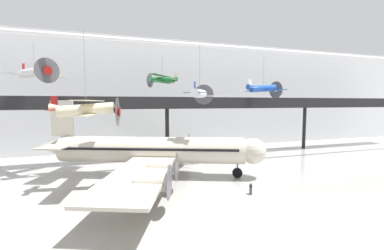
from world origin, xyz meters
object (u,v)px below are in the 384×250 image
object	(u,v)px
suspended_plane_green_biplane	(162,80)
suspended_plane_cream_biplane	(86,109)
suspended_plane_blue_trainer	(263,89)
suspended_plane_silver_racer	(35,73)
info_sign_pedestal	(251,190)
airliner_silver_main	(151,150)
suspended_plane_white_twin	(200,94)

from	to	relation	value
suspended_plane_green_biplane	suspended_plane_cream_biplane	distance (m)	18.94
suspended_plane_blue_trainer	suspended_plane_cream_biplane	xyz separation A→B (m)	(-28.21, -8.52, -3.18)
suspended_plane_silver_racer	info_sign_pedestal	xyz separation A→B (m)	(23.41, -16.00, -13.35)
airliner_silver_main	info_sign_pedestal	world-z (taller)	airliner_silver_main
suspended_plane_blue_trainer	suspended_plane_green_biplane	xyz separation A→B (m)	(-16.67, 5.73, 1.56)
suspended_plane_blue_trainer	suspended_plane_green_biplane	size ratio (longest dim) A/B	1.46
suspended_plane_cream_biplane	info_sign_pedestal	xyz separation A→B (m)	(16.56, -6.98, -8.65)
airliner_silver_main	suspended_plane_green_biplane	world-z (taller)	suspended_plane_green_biplane
suspended_plane_white_twin	airliner_silver_main	bearing A→B (deg)	117.01
airliner_silver_main	info_sign_pedestal	xyz separation A→B (m)	(9.05, -10.19, -3.07)
suspended_plane_silver_racer	suspended_plane_cream_biplane	bearing A→B (deg)	0.38
suspended_plane_silver_racer	suspended_plane_white_twin	bearing A→B (deg)	36.44
suspended_plane_green_biplane	airliner_silver_main	bearing A→B (deg)	108.20
suspended_plane_blue_trainer	suspended_plane_cream_biplane	size ratio (longest dim) A/B	0.83
suspended_plane_blue_trainer	suspended_plane_silver_racer	xyz separation A→B (m)	(-35.05, 0.50, 1.52)
suspended_plane_green_biplane	suspended_plane_blue_trainer	bearing A→B (deg)	-160.77
suspended_plane_white_twin	suspended_plane_blue_trainer	bearing A→B (deg)	-35.73
airliner_silver_main	suspended_plane_blue_trainer	size ratio (longest dim) A/B	3.93
info_sign_pedestal	airliner_silver_main	bearing A→B (deg)	136.10
suspended_plane_blue_trainer	suspended_plane_white_twin	bearing A→B (deg)	-169.45
suspended_plane_white_twin	info_sign_pedestal	xyz separation A→B (m)	(2.34, -9.66, -10.59)
suspended_plane_blue_trainer	suspended_plane_green_biplane	world-z (taller)	same
airliner_silver_main	suspended_plane_white_twin	world-z (taller)	suspended_plane_white_twin
info_sign_pedestal	suspended_plane_cream_biplane	bearing A→B (deg)	161.65
suspended_plane_green_biplane	info_sign_pedestal	size ratio (longest dim) A/B	4.79
airliner_silver_main	suspended_plane_green_biplane	size ratio (longest dim) A/B	5.74
airliner_silver_main	suspended_plane_green_biplane	distance (m)	15.64
airliner_silver_main	suspended_plane_silver_racer	size ratio (longest dim) A/B	4.29
suspended_plane_cream_biplane	info_sign_pedestal	world-z (taller)	suspended_plane_cream_biplane
suspended_plane_white_twin	suspended_plane_silver_racer	xyz separation A→B (m)	(-21.07, 6.34, 2.76)
suspended_plane_white_twin	suspended_plane_cream_biplane	world-z (taller)	suspended_plane_white_twin
info_sign_pedestal	suspended_plane_white_twin	bearing A→B (deg)	108.12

